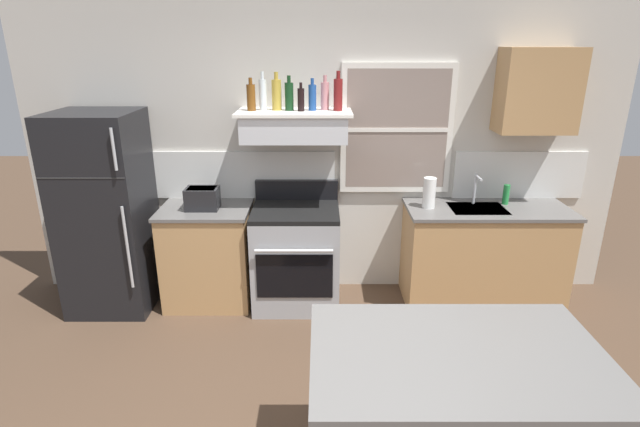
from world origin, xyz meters
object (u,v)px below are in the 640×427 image
bottle_balsamic_dark (303,99)px  bottle_rose_pink (327,95)px  stove_range (298,255)px  toaster (205,198)px  bottle_blue_liqueur (315,97)px  bottle_red_label_wine (340,94)px  paper_towel_roll (431,193)px  refrigerator (109,213)px  bottle_clear_tall (265,94)px  bottle_champagne_gold_foil (279,94)px  dish_soap_bottle (508,195)px  bottle_dark_green_wine (291,96)px  bottle_amber_wine (253,97)px

bottle_balsamic_dark → bottle_rose_pink: bottle_rose_pink is taller
stove_range → bottle_rose_pink: 1.43m
toaster → bottle_blue_liqueur: 1.28m
bottle_blue_liqueur → bottle_red_label_wine: size_ratio=0.82×
bottle_rose_pink → paper_towel_roll: bottle_rose_pink is taller
refrigerator → bottle_clear_tall: bearing=6.3°
bottle_champagne_gold_foil → dish_soap_bottle: 2.21m
refrigerator → bottle_champagne_gold_foil: (1.50, 0.16, 1.00)m
paper_towel_roll → bottle_dark_green_wine: bearing=176.6°
bottle_champagne_gold_foil → bottle_clear_tall: bearing=-177.1°
toaster → bottle_amber_wine: bottle_amber_wine is taller
bottle_balsamic_dark → bottle_red_label_wine: (0.31, 0.02, 0.04)m
bottle_clear_tall → bottle_blue_liqueur: size_ratio=1.20×
bottle_dark_green_wine → bottle_champagne_gold_foil: bearing=165.7°
toaster → bottle_clear_tall: size_ratio=0.95×
refrigerator → bottle_dark_green_wine: 1.89m
stove_range → dish_soap_bottle: same height
bottle_champagne_gold_foil → paper_towel_roll: bottle_champagne_gold_foil is taller
bottle_amber_wine → paper_towel_roll: size_ratio=0.99×
bottle_clear_tall → paper_towel_roll: (1.43, -0.09, -0.83)m
bottle_amber_wine → bottle_champagne_gold_foil: (0.21, 0.04, 0.02)m
bottle_rose_pink → toaster: bearing=-172.1°
paper_towel_roll → bottle_blue_liqueur: bearing=175.6°
bottle_dark_green_wine → bottle_clear_tall: bearing=174.5°
toaster → bottle_dark_green_wine: size_ratio=1.04×
bottle_clear_tall → bottle_rose_pink: 0.52m
paper_towel_roll → bottle_amber_wine: bearing=177.7°
bottle_champagne_gold_foil → bottle_red_label_wine: size_ratio=0.97×
bottle_blue_liqueur → bottle_amber_wine: bearing=-178.1°
bottle_amber_wine → bottle_blue_liqueur: bottle_amber_wine is taller
stove_range → bottle_clear_tall: (-0.26, 0.13, 1.41)m
refrigerator → bottle_blue_liqueur: size_ratio=6.68×
refrigerator → bottle_rose_pink: bearing=5.1°
refrigerator → bottle_rose_pink: bottle_rose_pink is taller
toaster → bottle_champagne_gold_foil: size_ratio=0.96×
refrigerator → bottle_dark_green_wine: (1.61, 0.13, 0.99)m
bottle_balsamic_dark → dish_soap_bottle: size_ratio=1.28×
stove_range → bottle_amber_wine: bearing=164.5°
bottle_amber_wine → bottle_balsamic_dark: bearing=-3.5°
toaster → dish_soap_bottle: bearing=2.9°
stove_range → bottle_balsamic_dark: 1.38m
bottle_blue_liqueur → dish_soap_bottle: size_ratio=1.46×
dish_soap_bottle → bottle_clear_tall: bearing=-179.8°
bottle_champagne_gold_foil → dish_soap_bottle: bearing=0.0°
bottle_red_label_wine → dish_soap_bottle: size_ratio=1.79×
bottle_amber_wine → bottle_champagne_gold_foil: 0.21m
refrigerator → bottle_champagne_gold_foil: 1.81m
bottle_dark_green_wine → bottle_red_label_wine: size_ratio=0.88×
toaster → bottle_blue_liqueur: bearing=6.8°
toaster → bottle_red_label_wine: size_ratio=0.92×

